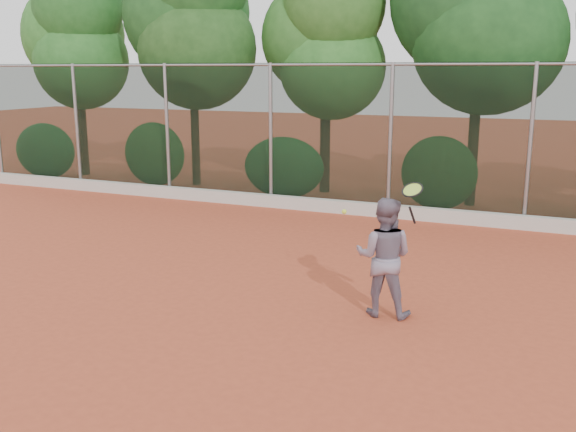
% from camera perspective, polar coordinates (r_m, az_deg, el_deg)
% --- Properties ---
extents(ground, '(80.00, 80.00, 0.00)m').
position_cam_1_polar(ground, '(8.86, -2.55, -9.25)').
color(ground, '#B2472A').
rests_on(ground, ground).
extents(concrete_curb, '(24.00, 0.20, 0.30)m').
position_cam_1_polar(concrete_curb, '(15.00, 8.70, 0.47)').
color(concrete_curb, beige).
rests_on(concrete_curb, ground).
extents(tennis_player, '(0.85, 0.68, 1.66)m').
position_cam_1_polar(tennis_player, '(8.90, 8.53, -3.62)').
color(tennis_player, slate).
rests_on(tennis_player, ground).
extents(chainlink_fence, '(24.09, 0.09, 3.50)m').
position_cam_1_polar(chainlink_fence, '(14.91, 9.09, 7.03)').
color(chainlink_fence, black).
rests_on(chainlink_fence, ground).
extents(foliage_backdrop, '(23.70, 3.63, 7.55)m').
position_cam_1_polar(foliage_backdrop, '(16.92, 9.24, 16.33)').
color(foliage_backdrop, '#3F2718').
rests_on(foliage_backdrop, ground).
extents(tennis_racket, '(0.34, 0.32, 0.57)m').
position_cam_1_polar(tennis_racket, '(8.44, 11.00, 2.04)').
color(tennis_racket, black).
rests_on(tennis_racket, ground).
extents(tennis_ball_in_flight, '(0.07, 0.07, 0.07)m').
position_cam_1_polar(tennis_ball_in_flight, '(9.52, 5.02, 0.39)').
color(tennis_ball_in_flight, '#E1F938').
rests_on(tennis_ball_in_flight, ground).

